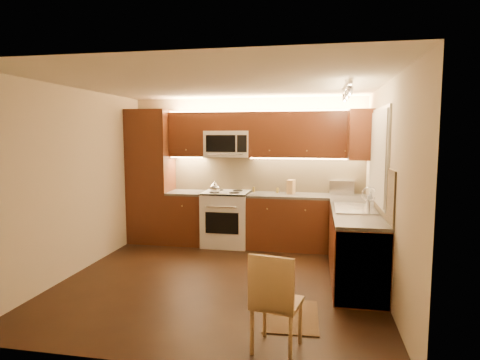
% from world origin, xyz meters
% --- Properties ---
extents(floor, '(4.00, 4.00, 0.01)m').
position_xyz_m(floor, '(0.00, 0.00, 0.00)').
color(floor, black).
rests_on(floor, ground).
extents(ceiling, '(4.00, 4.00, 0.01)m').
position_xyz_m(ceiling, '(0.00, 0.00, 2.50)').
color(ceiling, beige).
rests_on(ceiling, ground).
extents(wall_back, '(4.00, 0.01, 2.50)m').
position_xyz_m(wall_back, '(0.00, 2.00, 1.25)').
color(wall_back, '#C2AF8E').
rests_on(wall_back, ground).
extents(wall_front, '(4.00, 0.01, 2.50)m').
position_xyz_m(wall_front, '(0.00, -2.00, 1.25)').
color(wall_front, '#C2AF8E').
rests_on(wall_front, ground).
extents(wall_left, '(0.01, 4.00, 2.50)m').
position_xyz_m(wall_left, '(-2.00, 0.00, 1.25)').
color(wall_left, '#C2AF8E').
rests_on(wall_left, ground).
extents(wall_right, '(0.01, 4.00, 2.50)m').
position_xyz_m(wall_right, '(2.00, 0.00, 1.25)').
color(wall_right, '#C2AF8E').
rests_on(wall_right, ground).
extents(pantry, '(0.70, 0.60, 2.30)m').
position_xyz_m(pantry, '(-1.65, 1.70, 1.15)').
color(pantry, '#47270F').
rests_on(pantry, floor).
extents(base_cab_back_left, '(0.62, 0.60, 0.86)m').
position_xyz_m(base_cab_back_left, '(-0.99, 1.70, 0.43)').
color(base_cab_back_left, '#47270F').
rests_on(base_cab_back_left, floor).
extents(counter_back_left, '(0.62, 0.60, 0.04)m').
position_xyz_m(counter_back_left, '(-0.99, 1.70, 0.88)').
color(counter_back_left, '#3B3836').
rests_on(counter_back_left, base_cab_back_left).
extents(base_cab_back_right, '(1.92, 0.60, 0.86)m').
position_xyz_m(base_cab_back_right, '(1.04, 1.70, 0.43)').
color(base_cab_back_right, '#47270F').
rests_on(base_cab_back_right, floor).
extents(counter_back_right, '(1.92, 0.60, 0.04)m').
position_xyz_m(counter_back_right, '(1.04, 1.70, 0.88)').
color(counter_back_right, '#3B3836').
rests_on(counter_back_right, base_cab_back_right).
extents(base_cab_right, '(0.60, 2.00, 0.86)m').
position_xyz_m(base_cab_right, '(1.70, 0.40, 0.43)').
color(base_cab_right, '#47270F').
rests_on(base_cab_right, floor).
extents(counter_right, '(0.60, 2.00, 0.04)m').
position_xyz_m(counter_right, '(1.70, 0.40, 0.88)').
color(counter_right, '#3B3836').
rests_on(counter_right, base_cab_right).
extents(dishwasher, '(0.58, 0.60, 0.84)m').
position_xyz_m(dishwasher, '(1.70, -0.30, 0.43)').
color(dishwasher, silver).
rests_on(dishwasher, floor).
extents(backsplash_back, '(3.30, 0.02, 0.60)m').
position_xyz_m(backsplash_back, '(0.35, 1.99, 1.20)').
color(backsplash_back, tan).
rests_on(backsplash_back, wall_back).
extents(backsplash_right, '(0.02, 2.00, 0.60)m').
position_xyz_m(backsplash_right, '(1.99, 0.40, 1.20)').
color(backsplash_right, tan).
rests_on(backsplash_right, wall_right).
extents(upper_cab_back_left, '(0.62, 0.35, 0.75)m').
position_xyz_m(upper_cab_back_left, '(-0.99, 1.82, 1.88)').
color(upper_cab_back_left, '#47270F').
rests_on(upper_cab_back_left, wall_back).
extents(upper_cab_back_right, '(1.92, 0.35, 0.75)m').
position_xyz_m(upper_cab_back_right, '(1.04, 1.82, 1.88)').
color(upper_cab_back_right, '#47270F').
rests_on(upper_cab_back_right, wall_back).
extents(upper_cab_bridge, '(0.76, 0.35, 0.31)m').
position_xyz_m(upper_cab_bridge, '(-0.30, 1.82, 2.09)').
color(upper_cab_bridge, '#47270F').
rests_on(upper_cab_bridge, wall_back).
extents(upper_cab_right_corner, '(0.35, 0.50, 0.75)m').
position_xyz_m(upper_cab_right_corner, '(1.82, 1.40, 1.88)').
color(upper_cab_right_corner, '#47270F').
rests_on(upper_cab_right_corner, wall_right).
extents(stove, '(0.76, 0.65, 0.92)m').
position_xyz_m(stove, '(-0.30, 1.68, 0.46)').
color(stove, silver).
rests_on(stove, floor).
extents(microwave, '(0.76, 0.38, 0.44)m').
position_xyz_m(microwave, '(-0.30, 1.81, 1.72)').
color(microwave, silver).
rests_on(microwave, wall_back).
extents(window_frame, '(0.03, 1.44, 1.24)m').
position_xyz_m(window_frame, '(1.99, 0.55, 1.60)').
color(window_frame, silver).
rests_on(window_frame, wall_right).
extents(window_blinds, '(0.02, 1.36, 1.16)m').
position_xyz_m(window_blinds, '(1.97, 0.55, 1.60)').
color(window_blinds, silver).
rests_on(window_blinds, wall_right).
extents(sink, '(0.52, 0.86, 0.15)m').
position_xyz_m(sink, '(1.70, 0.55, 0.98)').
color(sink, silver).
rests_on(sink, counter_right).
extents(faucet, '(0.20, 0.04, 0.30)m').
position_xyz_m(faucet, '(1.88, 0.55, 1.05)').
color(faucet, silver).
rests_on(faucet, counter_right).
extents(track_light_bar, '(0.04, 1.20, 0.03)m').
position_xyz_m(track_light_bar, '(1.55, 0.40, 2.46)').
color(track_light_bar, silver).
rests_on(track_light_bar, ceiling).
extents(kettle, '(0.20, 0.20, 0.21)m').
position_xyz_m(kettle, '(-0.45, 1.49, 1.02)').
color(kettle, silver).
rests_on(kettle, stove).
extents(toaster_oven, '(0.43, 0.35, 0.23)m').
position_xyz_m(toaster_oven, '(1.62, 1.88, 1.02)').
color(toaster_oven, silver).
rests_on(toaster_oven, counter_back_right).
extents(knife_block, '(0.14, 0.19, 0.23)m').
position_xyz_m(knife_block, '(0.78, 1.77, 1.02)').
color(knife_block, '#916241').
rests_on(knife_block, counter_back_right).
extents(spice_jar_a, '(0.05, 0.05, 0.10)m').
position_xyz_m(spice_jar_a, '(0.14, 1.89, 0.95)').
color(spice_jar_a, silver).
rests_on(spice_jar_a, counter_back_right).
extents(spice_jar_b, '(0.05, 0.05, 0.09)m').
position_xyz_m(spice_jar_b, '(0.14, 1.87, 0.95)').
color(spice_jar_b, brown).
rests_on(spice_jar_b, counter_back_right).
extents(spice_jar_c, '(0.06, 0.06, 0.09)m').
position_xyz_m(spice_jar_c, '(0.56, 1.87, 0.94)').
color(spice_jar_c, silver).
rests_on(spice_jar_c, counter_back_right).
extents(spice_jar_d, '(0.05, 0.05, 0.09)m').
position_xyz_m(spice_jar_d, '(0.55, 1.82, 0.94)').
color(spice_jar_d, olive).
rests_on(spice_jar_d, counter_back_right).
extents(soap_bottle, '(0.10, 0.10, 0.20)m').
position_xyz_m(soap_bottle, '(1.94, 0.89, 1.00)').
color(soap_bottle, '#B5B5BA').
rests_on(soap_bottle, counter_right).
extents(rug, '(0.57, 0.83, 0.01)m').
position_xyz_m(rug, '(0.97, -0.90, 0.01)').
color(rug, black).
rests_on(rug, floor).
extents(dining_chair, '(0.46, 0.46, 0.89)m').
position_xyz_m(dining_chair, '(0.88, -1.56, 0.44)').
color(dining_chair, '#916241').
rests_on(dining_chair, floor).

